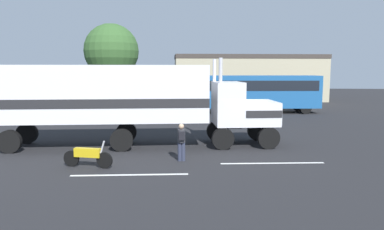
{
  "coord_description": "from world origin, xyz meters",
  "views": [
    {
      "loc": [
        -0.38,
        -18.6,
        3.92
      ],
      "look_at": [
        -2.49,
        -0.27,
        1.6
      ],
      "focal_mm": 33.67,
      "sensor_mm": 36.0,
      "label": 1
    }
  ],
  "objects_px": {
    "semi_truck": "(125,98)",
    "tree_left": "(111,51)",
    "motorcycle": "(88,156)",
    "person_bystander": "(181,141)",
    "parked_bus": "(258,90)"
  },
  "relations": [
    {
      "from": "semi_truck",
      "to": "motorcycle",
      "type": "bearing_deg",
      "value": -94.95
    },
    {
      "from": "semi_truck",
      "to": "motorcycle",
      "type": "relative_size",
      "value": 6.81
    },
    {
      "from": "semi_truck",
      "to": "motorcycle",
      "type": "xyz_separation_m",
      "value": [
        -0.36,
        -4.1,
        -2.04
      ]
    },
    {
      "from": "parked_bus",
      "to": "tree_left",
      "type": "distance_m",
      "value": 16.33
    },
    {
      "from": "person_bystander",
      "to": "parked_bus",
      "type": "xyz_separation_m",
      "value": [
        4.43,
        18.38,
        1.17
      ]
    },
    {
      "from": "semi_truck",
      "to": "person_bystander",
      "type": "height_order",
      "value": "semi_truck"
    },
    {
      "from": "person_bystander",
      "to": "tree_left",
      "type": "distance_m",
      "value": 25.66
    },
    {
      "from": "motorcycle",
      "to": "semi_truck",
      "type": "bearing_deg",
      "value": 85.05
    },
    {
      "from": "person_bystander",
      "to": "motorcycle",
      "type": "height_order",
      "value": "person_bystander"
    },
    {
      "from": "tree_left",
      "to": "motorcycle",
      "type": "bearing_deg",
      "value": -73.31
    },
    {
      "from": "semi_truck",
      "to": "tree_left",
      "type": "height_order",
      "value": "tree_left"
    },
    {
      "from": "parked_bus",
      "to": "tree_left",
      "type": "relative_size",
      "value": 1.27
    },
    {
      "from": "person_bystander",
      "to": "tree_left",
      "type": "xyz_separation_m",
      "value": [
        -10.84,
        22.71,
        5.01
      ]
    },
    {
      "from": "person_bystander",
      "to": "motorcycle",
      "type": "distance_m",
      "value": 3.91
    },
    {
      "from": "person_bystander",
      "to": "parked_bus",
      "type": "bearing_deg",
      "value": 76.45
    }
  ]
}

